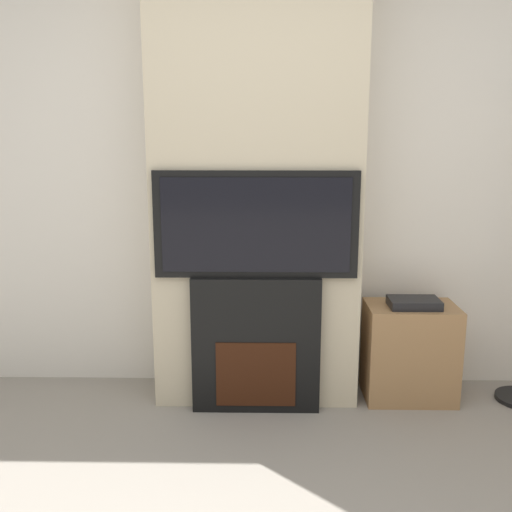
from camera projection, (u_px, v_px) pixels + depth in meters
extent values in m
cube|color=silver|center=(257.00, 163.00, 3.36)|extent=(6.00, 0.06, 2.70)
cube|color=beige|center=(257.00, 165.00, 3.14)|extent=(1.14, 0.38, 2.70)
cube|color=black|center=(256.00, 343.00, 3.16)|extent=(0.70, 0.14, 0.76)
cube|color=#33160A|center=(256.00, 375.00, 3.12)|extent=(0.44, 0.01, 0.37)
cube|color=black|center=(256.00, 224.00, 3.02)|extent=(1.08, 0.06, 0.57)
cube|color=black|center=(256.00, 225.00, 2.99)|extent=(1.00, 0.01, 0.50)
cube|color=#997047|center=(409.00, 352.00, 3.31)|extent=(0.51, 0.34, 0.56)
cube|color=black|center=(414.00, 303.00, 3.21)|extent=(0.28, 0.19, 0.05)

